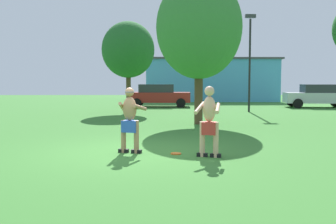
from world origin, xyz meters
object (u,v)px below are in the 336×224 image
Objects in this scene: player_with_cap at (130,117)px; car_red_near_post at (159,95)px; tree_behind_players at (199,28)px; tree_right_field at (128,50)px; lamp_post at (250,52)px; player_in_red at (209,120)px; frisbee at (176,154)px; car_silver_mid_lot at (318,95)px.

player_with_cap is 0.38× the size of car_red_near_post.
tree_right_field is at bearing 119.48° from tree_behind_players.
player_with_cap is 0.32× the size of tree_right_field.
tree_right_field is at bearing -177.80° from lamp_post.
player_in_red is 14.32m from lamp_post.
car_silver_mid_lot is at bearing 58.03° from frisbee.
player_with_cap reaches higher than frisbee.
player_in_red reaches higher than player_with_cap.
car_silver_mid_lot is 0.79× the size of lamp_post.
player_in_red is 18.20m from car_red_near_post.
tree_behind_players reaches higher than lamp_post.
lamp_post is (4.08, 13.48, 2.57)m from player_in_red.
car_red_near_post is at bearing 174.54° from car_silver_mid_lot.
tree_right_field is 0.84× the size of tree_behind_players.
frisbee is 0.05× the size of lamp_post.
lamp_post is at bearing 69.64° from frisbee.
tree_right_field reaches higher than car_silver_mid_lot.
car_red_near_post reaches higher than frisbee.
tree_right_field is (-7.04, -0.27, 0.11)m from lamp_post.
tree_behind_players is at bearing 69.81° from player_with_cap.
player_with_cap is 7.64m from tree_behind_players.
frisbee is 17.79m from car_red_near_post.
player_in_red is 0.33× the size of tree_right_field.
player_with_cap is 1.49m from frisbee.
tree_right_field is at bearing -162.80° from car_silver_mid_lot.
frisbee is (1.16, -0.21, -0.91)m from player_with_cap.
car_red_near_post is at bearing 87.70° from player_with_cap.
player_in_red reaches higher than car_silver_mid_lot.
lamp_post is at bearing 60.29° from tree_behind_players.
frisbee is 19.74m from car_silver_mid_lot.
tree_right_field is at bearing 99.68° from frisbee.
frisbee is at bearing 153.47° from player_in_red.
player_with_cap is 0.98× the size of player_in_red.
player_in_red is 0.28× the size of tree_behind_players.
car_red_near_post is 0.78× the size of lamp_post.
tree_right_field is (-12.63, -3.91, 2.76)m from car_silver_mid_lot.
tree_right_field is (-1.73, -4.95, 2.76)m from car_red_near_post.
tree_behind_players is (-3.62, -6.34, 0.57)m from lamp_post.
car_red_near_post is (-1.24, 18.16, -0.08)m from player_in_red.
car_red_near_post is 0.98× the size of car_silver_mid_lot.
frisbee is (-0.78, 0.39, -0.89)m from player_in_red.
tree_behind_players is at bearing 86.28° from player_in_red.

